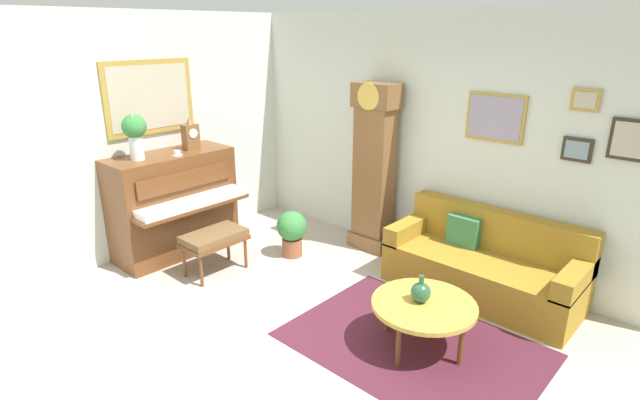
{
  "coord_description": "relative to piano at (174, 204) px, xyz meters",
  "views": [
    {
      "loc": [
        2.81,
        -2.52,
        2.6
      ],
      "look_at": [
        -0.49,
        1.07,
        0.91
      ],
      "focal_mm": 27.87,
      "sensor_mm": 36.0,
      "label": 1
    }
  ],
  "objects": [
    {
      "name": "mantel_clock",
      "position": [
        0.0,
        0.3,
        0.78
      ],
      "size": [
        0.13,
        0.18,
        0.38
      ],
      "color": "brown",
      "rests_on": "piano"
    },
    {
      "name": "ground_plane",
      "position": [
        2.23,
        -0.41,
        -0.67
      ],
      "size": [
        6.4,
        6.0,
        0.1
      ],
      "primitive_type": "cube",
      "color": "#B2A899"
    },
    {
      "name": "flower_vase",
      "position": [
        0.0,
        -0.38,
        0.93
      ],
      "size": [
        0.26,
        0.26,
        0.58
      ],
      "color": "silver",
      "rests_on": "piano"
    },
    {
      "name": "wall_left",
      "position": [
        -0.37,
        -0.4,
        0.79
      ],
      "size": [
        0.13,
        4.9,
        2.8
      ],
      "color": "silver",
      "rests_on": "ground_plane"
    },
    {
      "name": "green_jug",
      "position": [
        3.19,
        0.34,
        -0.11
      ],
      "size": [
        0.17,
        0.17,
        0.24
      ],
      "color": "#234C33",
      "rests_on": "coffee_table"
    },
    {
      "name": "potted_plant",
      "position": [
        1.11,
        0.87,
        -0.3
      ],
      "size": [
        0.36,
        0.36,
        0.56
      ],
      "color": "#935138",
      "rests_on": "ground_plane"
    },
    {
      "name": "teacup",
      "position": [
        0.15,
        0.01,
        0.63
      ],
      "size": [
        0.12,
        0.12,
        0.06
      ],
      "color": "white",
      "rests_on": "piano"
    },
    {
      "name": "couch",
      "position": [
        3.19,
        1.57,
        -0.31
      ],
      "size": [
        1.9,
        0.8,
        0.84
      ],
      "color": "olive",
      "rests_on": "ground_plane"
    },
    {
      "name": "coffee_table",
      "position": [
        3.23,
        0.34,
        -0.23
      ],
      "size": [
        0.88,
        0.88,
        0.43
      ],
      "color": "gold",
      "rests_on": "ground_plane"
    },
    {
      "name": "piano",
      "position": [
        0.0,
        0.0,
        0.0
      ],
      "size": [
        0.87,
        1.44,
        1.23
      ],
      "color": "brown",
      "rests_on": "ground_plane"
    },
    {
      "name": "grandfather_clock",
      "position": [
        1.66,
        1.72,
        0.34
      ],
      "size": [
        0.52,
        0.34,
        2.03
      ],
      "color": "brown",
      "rests_on": "ground_plane"
    },
    {
      "name": "wall_back",
      "position": [
        2.25,
        1.99,
        0.78
      ],
      "size": [
        5.3,
        0.13,
        2.8
      ],
      "color": "silver",
      "rests_on": "ground_plane"
    },
    {
      "name": "area_rug",
      "position": [
        3.17,
        0.31,
        -0.62
      ],
      "size": [
        2.1,
        1.5,
        0.01
      ],
      "primitive_type": "cube",
      "color": "#4C1E2D",
      "rests_on": "ground_plane"
    },
    {
      "name": "piano_bench",
      "position": [
        0.79,
        -0.02,
        -0.22
      ],
      "size": [
        0.42,
        0.7,
        0.48
      ],
      "color": "brown",
      "rests_on": "ground_plane"
    }
  ]
}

